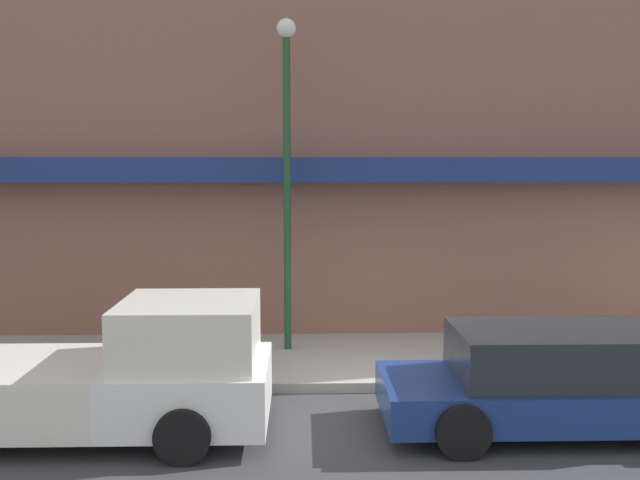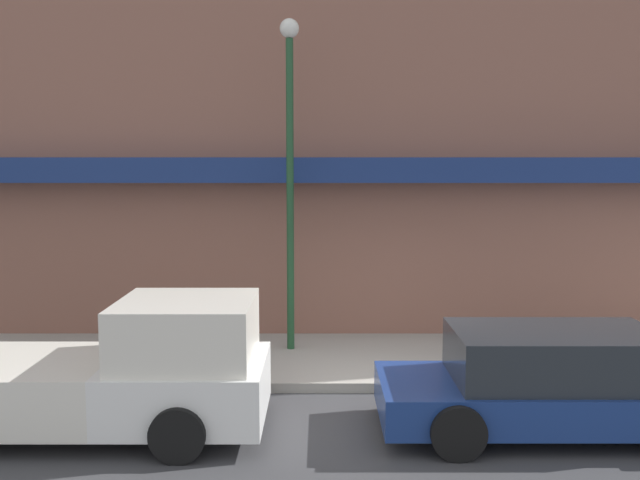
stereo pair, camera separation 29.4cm
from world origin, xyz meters
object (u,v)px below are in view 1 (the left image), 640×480
at_px(fire_hydrant, 161,353).
at_px(street_lamp, 287,149).
at_px(pickup_truck, 100,377).
at_px(parked_car, 555,380).

bearing_deg(fire_hydrant, street_lamp, 35.89).
relative_size(fire_hydrant, street_lamp, 0.12).
xyz_separation_m(pickup_truck, street_lamp, (2.51, 3.84, 3.17)).
bearing_deg(street_lamp, fire_hydrant, -144.11).
bearing_deg(parked_car, pickup_truck, -178.21).
relative_size(pickup_truck, fire_hydrant, 7.54).
relative_size(pickup_truck, parked_car, 1.12).
height_order(pickup_truck, parked_car, pickup_truck).
distance_m(parked_car, fire_hydrant, 6.37).
relative_size(parked_car, fire_hydrant, 6.75).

